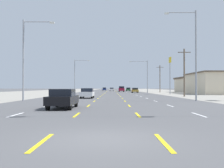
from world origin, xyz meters
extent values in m
plane|color=#4C4C4F|center=(0.00, 66.00, 0.00)|extent=(572.00, 572.00, 0.00)
cube|color=gray|center=(-24.75, 66.00, 0.00)|extent=(28.00, 440.00, 0.01)
cube|color=gray|center=(24.75, 66.00, 0.00)|extent=(28.00, 440.00, 0.01)
cube|color=white|center=(-5.25, 7.00, 0.01)|extent=(0.14, 2.60, 0.01)
cube|color=white|center=(-5.25, 14.50, 0.01)|extent=(0.14, 2.60, 0.01)
cube|color=white|center=(-5.25, 22.00, 0.01)|extent=(0.14, 2.60, 0.01)
cube|color=white|center=(-5.25, 29.50, 0.01)|extent=(0.14, 2.60, 0.01)
cube|color=white|center=(-5.25, 37.00, 0.01)|extent=(0.14, 2.60, 0.01)
cube|color=white|center=(-5.25, 44.50, 0.01)|extent=(0.14, 2.60, 0.01)
cube|color=white|center=(-5.25, 52.00, 0.01)|extent=(0.14, 2.60, 0.01)
cube|color=white|center=(-5.25, 59.50, 0.01)|extent=(0.14, 2.60, 0.01)
cube|color=white|center=(-5.25, 67.00, 0.01)|extent=(0.14, 2.60, 0.01)
cube|color=white|center=(-5.25, 74.50, 0.01)|extent=(0.14, 2.60, 0.01)
cube|color=white|center=(-5.25, 82.00, 0.01)|extent=(0.14, 2.60, 0.01)
cube|color=white|center=(-5.25, 89.50, 0.01)|extent=(0.14, 2.60, 0.01)
cube|color=white|center=(-5.25, 97.00, 0.01)|extent=(0.14, 2.60, 0.01)
cube|color=white|center=(-5.25, 104.50, 0.01)|extent=(0.14, 2.60, 0.01)
cube|color=white|center=(-5.25, 112.00, 0.01)|extent=(0.14, 2.60, 0.01)
cube|color=white|center=(-5.25, 119.50, 0.01)|extent=(0.14, 2.60, 0.01)
cube|color=white|center=(-5.25, 127.00, 0.01)|extent=(0.14, 2.60, 0.01)
cube|color=white|center=(-5.25, 134.50, 0.01)|extent=(0.14, 2.60, 0.01)
cube|color=white|center=(-5.25, 142.00, 0.01)|extent=(0.14, 2.60, 0.01)
cube|color=white|center=(-5.25, 149.50, 0.01)|extent=(0.14, 2.60, 0.01)
cube|color=white|center=(-5.25, 157.00, 0.01)|extent=(0.14, 2.60, 0.01)
cube|color=white|center=(-5.25, 164.50, 0.01)|extent=(0.14, 2.60, 0.01)
cube|color=white|center=(-5.25, 172.00, 0.01)|extent=(0.14, 2.60, 0.01)
cube|color=white|center=(-5.25, 179.50, 0.01)|extent=(0.14, 2.60, 0.01)
cube|color=white|center=(-5.25, 187.00, 0.01)|extent=(0.14, 2.60, 0.01)
cube|color=white|center=(-5.25, 194.50, 0.01)|extent=(0.14, 2.60, 0.01)
cube|color=white|center=(-5.25, 202.00, 0.01)|extent=(0.14, 2.60, 0.01)
cube|color=white|center=(-5.25, 209.50, 0.01)|extent=(0.14, 2.60, 0.01)
cube|color=white|center=(-5.25, 217.00, 0.01)|extent=(0.14, 2.60, 0.01)
cube|color=yellow|center=(-1.75, -0.50, 0.01)|extent=(0.14, 2.60, 0.01)
cube|color=yellow|center=(-1.75, 7.00, 0.01)|extent=(0.14, 2.60, 0.01)
cube|color=yellow|center=(-1.75, 14.50, 0.01)|extent=(0.14, 2.60, 0.01)
cube|color=yellow|center=(-1.75, 22.00, 0.01)|extent=(0.14, 2.60, 0.01)
cube|color=yellow|center=(-1.75, 29.50, 0.01)|extent=(0.14, 2.60, 0.01)
cube|color=yellow|center=(-1.75, 37.00, 0.01)|extent=(0.14, 2.60, 0.01)
cube|color=yellow|center=(-1.75, 44.50, 0.01)|extent=(0.14, 2.60, 0.01)
cube|color=yellow|center=(-1.75, 52.00, 0.01)|extent=(0.14, 2.60, 0.01)
cube|color=yellow|center=(-1.75, 59.50, 0.01)|extent=(0.14, 2.60, 0.01)
cube|color=yellow|center=(-1.75, 67.00, 0.01)|extent=(0.14, 2.60, 0.01)
cube|color=yellow|center=(-1.75, 74.50, 0.01)|extent=(0.14, 2.60, 0.01)
cube|color=yellow|center=(-1.75, 82.00, 0.01)|extent=(0.14, 2.60, 0.01)
cube|color=yellow|center=(-1.75, 89.50, 0.01)|extent=(0.14, 2.60, 0.01)
cube|color=yellow|center=(-1.75, 97.00, 0.01)|extent=(0.14, 2.60, 0.01)
cube|color=yellow|center=(-1.75, 104.50, 0.01)|extent=(0.14, 2.60, 0.01)
cube|color=yellow|center=(-1.75, 112.00, 0.01)|extent=(0.14, 2.60, 0.01)
cube|color=yellow|center=(-1.75, 119.50, 0.01)|extent=(0.14, 2.60, 0.01)
cube|color=yellow|center=(-1.75, 127.00, 0.01)|extent=(0.14, 2.60, 0.01)
cube|color=yellow|center=(-1.75, 134.50, 0.01)|extent=(0.14, 2.60, 0.01)
cube|color=yellow|center=(-1.75, 142.00, 0.01)|extent=(0.14, 2.60, 0.01)
cube|color=yellow|center=(-1.75, 149.50, 0.01)|extent=(0.14, 2.60, 0.01)
cube|color=yellow|center=(-1.75, 157.00, 0.01)|extent=(0.14, 2.60, 0.01)
cube|color=yellow|center=(-1.75, 164.50, 0.01)|extent=(0.14, 2.60, 0.01)
cube|color=yellow|center=(-1.75, 172.00, 0.01)|extent=(0.14, 2.60, 0.01)
cube|color=yellow|center=(-1.75, 179.50, 0.01)|extent=(0.14, 2.60, 0.01)
cube|color=yellow|center=(-1.75, 187.00, 0.01)|extent=(0.14, 2.60, 0.01)
cube|color=yellow|center=(-1.75, 194.50, 0.01)|extent=(0.14, 2.60, 0.01)
cube|color=yellow|center=(-1.75, 202.00, 0.01)|extent=(0.14, 2.60, 0.01)
cube|color=yellow|center=(-1.75, 209.50, 0.01)|extent=(0.14, 2.60, 0.01)
cube|color=yellow|center=(-1.75, 217.00, 0.01)|extent=(0.14, 2.60, 0.01)
cube|color=yellow|center=(1.75, -0.50, 0.01)|extent=(0.14, 2.60, 0.01)
cube|color=yellow|center=(1.75, 7.00, 0.01)|extent=(0.14, 2.60, 0.01)
cube|color=yellow|center=(1.75, 14.50, 0.01)|extent=(0.14, 2.60, 0.01)
cube|color=yellow|center=(1.75, 22.00, 0.01)|extent=(0.14, 2.60, 0.01)
cube|color=yellow|center=(1.75, 29.50, 0.01)|extent=(0.14, 2.60, 0.01)
cube|color=yellow|center=(1.75, 37.00, 0.01)|extent=(0.14, 2.60, 0.01)
cube|color=yellow|center=(1.75, 44.50, 0.01)|extent=(0.14, 2.60, 0.01)
cube|color=yellow|center=(1.75, 52.00, 0.01)|extent=(0.14, 2.60, 0.01)
cube|color=yellow|center=(1.75, 59.50, 0.01)|extent=(0.14, 2.60, 0.01)
cube|color=yellow|center=(1.75, 67.00, 0.01)|extent=(0.14, 2.60, 0.01)
cube|color=yellow|center=(1.75, 74.50, 0.01)|extent=(0.14, 2.60, 0.01)
cube|color=yellow|center=(1.75, 82.00, 0.01)|extent=(0.14, 2.60, 0.01)
cube|color=yellow|center=(1.75, 89.50, 0.01)|extent=(0.14, 2.60, 0.01)
cube|color=yellow|center=(1.75, 97.00, 0.01)|extent=(0.14, 2.60, 0.01)
cube|color=yellow|center=(1.75, 104.50, 0.01)|extent=(0.14, 2.60, 0.01)
cube|color=yellow|center=(1.75, 112.00, 0.01)|extent=(0.14, 2.60, 0.01)
cube|color=yellow|center=(1.75, 119.50, 0.01)|extent=(0.14, 2.60, 0.01)
cube|color=yellow|center=(1.75, 127.00, 0.01)|extent=(0.14, 2.60, 0.01)
cube|color=yellow|center=(1.75, 134.50, 0.01)|extent=(0.14, 2.60, 0.01)
cube|color=yellow|center=(1.75, 142.00, 0.01)|extent=(0.14, 2.60, 0.01)
cube|color=yellow|center=(1.75, 149.50, 0.01)|extent=(0.14, 2.60, 0.01)
cube|color=yellow|center=(1.75, 157.00, 0.01)|extent=(0.14, 2.60, 0.01)
cube|color=yellow|center=(1.75, 164.50, 0.01)|extent=(0.14, 2.60, 0.01)
cube|color=yellow|center=(1.75, 172.00, 0.01)|extent=(0.14, 2.60, 0.01)
cube|color=yellow|center=(1.75, 179.50, 0.01)|extent=(0.14, 2.60, 0.01)
cube|color=yellow|center=(1.75, 187.00, 0.01)|extent=(0.14, 2.60, 0.01)
cube|color=yellow|center=(1.75, 194.50, 0.01)|extent=(0.14, 2.60, 0.01)
cube|color=yellow|center=(1.75, 202.00, 0.01)|extent=(0.14, 2.60, 0.01)
cube|color=yellow|center=(1.75, 209.50, 0.01)|extent=(0.14, 2.60, 0.01)
cube|color=yellow|center=(1.75, 217.00, 0.01)|extent=(0.14, 2.60, 0.01)
cube|color=white|center=(5.25, 7.00, 0.01)|extent=(0.14, 2.60, 0.01)
cube|color=white|center=(5.25, 14.50, 0.01)|extent=(0.14, 2.60, 0.01)
cube|color=white|center=(5.25, 22.00, 0.01)|extent=(0.14, 2.60, 0.01)
cube|color=white|center=(5.25, 29.50, 0.01)|extent=(0.14, 2.60, 0.01)
cube|color=white|center=(5.25, 37.00, 0.01)|extent=(0.14, 2.60, 0.01)
cube|color=white|center=(5.25, 44.50, 0.01)|extent=(0.14, 2.60, 0.01)
cube|color=white|center=(5.25, 52.00, 0.01)|extent=(0.14, 2.60, 0.01)
cube|color=white|center=(5.25, 59.50, 0.01)|extent=(0.14, 2.60, 0.01)
cube|color=white|center=(5.25, 67.00, 0.01)|extent=(0.14, 2.60, 0.01)
cube|color=white|center=(5.25, 74.50, 0.01)|extent=(0.14, 2.60, 0.01)
cube|color=white|center=(5.25, 82.00, 0.01)|extent=(0.14, 2.60, 0.01)
cube|color=white|center=(5.25, 89.50, 0.01)|extent=(0.14, 2.60, 0.01)
cube|color=white|center=(5.25, 97.00, 0.01)|extent=(0.14, 2.60, 0.01)
cube|color=white|center=(5.25, 104.50, 0.01)|extent=(0.14, 2.60, 0.01)
cube|color=white|center=(5.25, 112.00, 0.01)|extent=(0.14, 2.60, 0.01)
cube|color=white|center=(5.25, 119.50, 0.01)|extent=(0.14, 2.60, 0.01)
cube|color=white|center=(5.25, 127.00, 0.01)|extent=(0.14, 2.60, 0.01)
cube|color=white|center=(5.25, 134.50, 0.01)|extent=(0.14, 2.60, 0.01)
cube|color=white|center=(5.25, 142.00, 0.01)|extent=(0.14, 2.60, 0.01)
cube|color=white|center=(5.25, 149.50, 0.01)|extent=(0.14, 2.60, 0.01)
cube|color=white|center=(5.25, 157.00, 0.01)|extent=(0.14, 2.60, 0.01)
cube|color=white|center=(5.25, 164.50, 0.01)|extent=(0.14, 2.60, 0.01)
cube|color=white|center=(5.25, 172.00, 0.01)|extent=(0.14, 2.60, 0.01)
cube|color=white|center=(5.25, 179.50, 0.01)|extent=(0.14, 2.60, 0.01)
cube|color=white|center=(5.25, 187.00, 0.01)|extent=(0.14, 2.60, 0.01)
cube|color=white|center=(5.25, 194.50, 0.01)|extent=(0.14, 2.60, 0.01)
cube|color=white|center=(5.25, 202.00, 0.01)|extent=(0.14, 2.60, 0.01)
cube|color=white|center=(5.25, 209.50, 0.01)|extent=(0.14, 2.60, 0.01)
cube|color=white|center=(5.25, 217.00, 0.01)|extent=(0.14, 2.60, 0.01)
cube|color=black|center=(-3.41, 11.68, 0.63)|extent=(1.80, 4.50, 0.62)
cube|color=black|center=(-3.41, 11.58, 1.20)|extent=(1.62, 2.10, 0.52)
cylinder|color=black|center=(-4.18, 13.23, 0.32)|extent=(0.22, 0.64, 0.64)
cylinder|color=black|center=(-2.64, 13.23, 0.32)|extent=(0.22, 0.64, 0.64)
cylinder|color=black|center=(-4.18, 10.13, 0.32)|extent=(0.22, 0.64, 0.64)
cylinder|color=black|center=(-2.64, 10.13, 0.32)|extent=(0.22, 0.64, 0.64)
cube|color=white|center=(-3.34, 30.38, 0.63)|extent=(1.80, 4.50, 0.62)
cube|color=black|center=(-3.34, 30.28, 1.20)|extent=(1.62, 2.10, 0.52)
cylinder|color=black|center=(-4.11, 31.93, 0.32)|extent=(0.22, 0.64, 0.64)
cylinder|color=black|center=(-2.57, 31.93, 0.32)|extent=(0.22, 0.64, 0.64)
cylinder|color=black|center=(-4.11, 28.83, 0.32)|extent=(0.22, 0.64, 0.64)
cylinder|color=black|center=(-2.57, 28.83, 0.32)|extent=(0.22, 0.64, 0.64)
cube|color=#B28C33|center=(7.01, 69.24, 0.63)|extent=(1.80, 4.50, 0.62)
cube|color=black|center=(7.01, 69.14, 1.20)|extent=(1.62, 2.10, 0.52)
cylinder|color=black|center=(6.24, 70.79, 0.32)|extent=(0.22, 0.64, 0.64)
cylinder|color=black|center=(7.78, 70.79, 0.32)|extent=(0.22, 0.64, 0.64)
cylinder|color=black|center=(6.24, 67.69, 0.32)|extent=(0.22, 0.64, 0.64)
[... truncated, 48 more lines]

